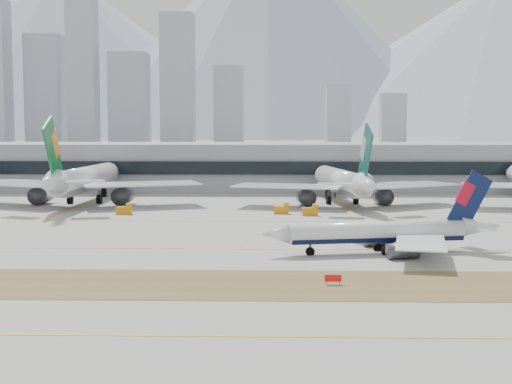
{
  "coord_description": "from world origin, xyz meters",
  "views": [
    {
      "loc": [
        12.33,
        -122.79,
        20.35
      ],
      "look_at": [
        8.7,
        18.0,
        7.5
      ],
      "focal_mm": 50.0,
      "sensor_mm": 36.0,
      "label": 1
    }
  ],
  "objects_px": {
    "widebody_eva": "(83,181)",
    "widebody_cathay": "(343,183)",
    "taxiing_airliner": "(386,233)",
    "terminal": "(237,166)"
  },
  "relations": [
    {
      "from": "taxiing_airliner",
      "to": "terminal",
      "type": "height_order",
      "value": "terminal"
    },
    {
      "from": "widebody_eva",
      "to": "widebody_cathay",
      "type": "height_order",
      "value": "widebody_eva"
    },
    {
      "from": "terminal",
      "to": "widebody_cathay",
      "type": "bearing_deg",
      "value": -58.89
    },
    {
      "from": "widebody_eva",
      "to": "widebody_cathay",
      "type": "bearing_deg",
      "value": -87.77
    },
    {
      "from": "widebody_cathay",
      "to": "terminal",
      "type": "height_order",
      "value": "widebody_cathay"
    },
    {
      "from": "taxiing_airliner",
      "to": "widebody_cathay",
      "type": "xyz_separation_m",
      "value": [
        0.06,
        72.3,
        2.48
      ]
    },
    {
      "from": "widebody_eva",
      "to": "widebody_cathay",
      "type": "distance_m",
      "value": 68.85
    },
    {
      "from": "terminal",
      "to": "widebody_eva",
      "type": "bearing_deg",
      "value": -127.01
    },
    {
      "from": "widebody_cathay",
      "to": "widebody_eva",
      "type": "bearing_deg",
      "value": 82.07
    },
    {
      "from": "widebody_eva",
      "to": "taxiing_airliner",
      "type": "bearing_deg",
      "value": -134.35
    }
  ]
}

